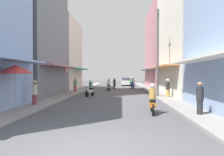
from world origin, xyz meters
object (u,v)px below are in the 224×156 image
at_px(pedestrian_crossing, 75,85).
at_px(street_sign_no_entry, 67,78).
at_px(pedestrian_far, 34,91).
at_px(motorbike_black, 114,84).
at_px(motorbike_orange, 152,100).
at_px(motorbike_white, 109,85).
at_px(pedestrian_foreground, 200,99).
at_px(motorbike_blue, 133,84).
at_px(utility_pole, 158,52).
at_px(pedestrian_midway, 168,87).
at_px(parked_car, 126,82).
at_px(motorbike_silver, 90,89).
at_px(motorbike_green, 131,82).
at_px(vendor_umbrella, 15,69).

relative_size(pedestrian_crossing, street_sign_no_entry, 0.62).
height_order(pedestrian_far, street_sign_no_entry, street_sign_no_entry).
bearing_deg(motorbike_black, motorbike_orange, -81.99).
xyz_separation_m(motorbike_white, pedestrian_foreground, (5.34, -15.69, 0.13)).
bearing_deg(street_sign_no_entry, motorbike_blue, 62.84).
height_order(motorbike_black, pedestrian_foreground, pedestrian_foreground).
bearing_deg(utility_pole, pedestrian_far, -146.86).
bearing_deg(motorbike_black, motorbike_white, -99.42).
distance_m(pedestrian_midway, utility_pole, 3.16).
height_order(pedestrian_far, pedestrian_midway, pedestrian_far).
height_order(motorbike_orange, motorbike_blue, same).
distance_m(motorbike_black, pedestrian_crossing, 7.27).
distance_m(motorbike_blue, utility_pole, 11.92).
height_order(parked_car, pedestrian_crossing, pedestrian_crossing).
relative_size(motorbike_silver, parked_car, 0.42).
relative_size(motorbike_white, parked_car, 0.43).
xyz_separation_m(motorbike_white, parked_car, (2.44, 13.66, 0.04)).
distance_m(motorbike_orange, motorbike_blue, 19.21).
relative_size(motorbike_black, motorbike_blue, 1.03).
height_order(motorbike_orange, pedestrian_foreground, pedestrian_foreground).
xyz_separation_m(pedestrian_far, pedestrian_crossing, (0.31, 10.38, -0.14)).
distance_m(motorbike_white, pedestrian_foreground, 16.58).
distance_m(motorbike_orange, parked_car, 28.63).
bearing_deg(motorbike_blue, pedestrian_foreground, -83.83).
distance_m(motorbike_green, motorbike_blue, 5.93).
relative_size(motorbike_black, vendor_umbrella, 0.72).
height_order(motorbike_silver, motorbike_blue, same).
relative_size(motorbike_white, motorbike_orange, 0.99).
relative_size(motorbike_white, pedestrian_midway, 1.06).
relative_size(motorbike_orange, vendor_umbrella, 0.72).
bearing_deg(motorbike_orange, pedestrian_foreground, -18.88).
bearing_deg(vendor_umbrella, motorbike_blue, 70.32).
bearing_deg(motorbike_silver, motorbike_green, 74.84).
bearing_deg(parked_car, motorbike_green, -77.91).
height_order(motorbike_green, pedestrian_midway, pedestrian_midway).
bearing_deg(motorbike_blue, utility_pole, -82.04).
bearing_deg(motorbike_silver, motorbike_blue, 67.18).
xyz_separation_m(motorbike_blue, pedestrian_midway, (2.36, -11.87, 0.25)).
xyz_separation_m(pedestrian_foreground, street_sign_no_entry, (-8.45, 7.67, 0.88)).
distance_m(parked_car, pedestrian_far, 27.19).
distance_m(motorbike_black, vendor_umbrella, 19.46).
bearing_deg(vendor_umbrella, pedestrian_crossing, 89.07).
distance_m(pedestrian_foreground, vendor_umbrella, 9.30).
relative_size(motorbike_silver, pedestrian_foreground, 1.05).
bearing_deg(motorbike_green, pedestrian_crossing, -118.39).
xyz_separation_m(motorbike_white, motorbike_silver, (-1.33, -6.47, 0.00)).
bearing_deg(motorbike_orange, parked_car, 91.50).
xyz_separation_m(motorbike_white, vendor_umbrella, (-3.83, -15.36, 1.59)).
relative_size(motorbike_silver, motorbike_black, 0.97).
bearing_deg(pedestrian_foreground, motorbike_black, 103.90).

